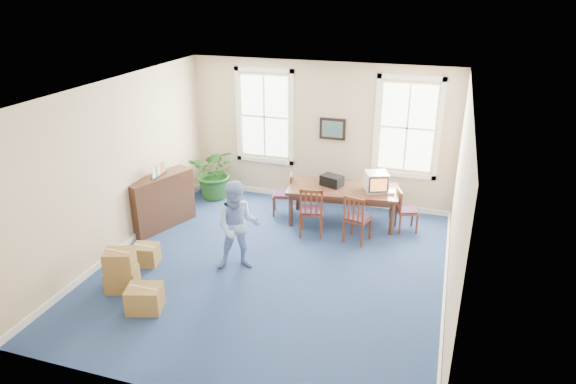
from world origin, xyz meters
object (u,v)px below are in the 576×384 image
(crt_tv, at_px, (376,182))
(chair_near_left, at_px, (312,210))
(conference_table, at_px, (342,205))
(cardboard_boxes, at_px, (134,268))
(man, at_px, (238,226))
(potted_plant, at_px, (216,172))
(credenza, at_px, (161,201))

(crt_tv, bearing_deg, chair_near_left, -165.63)
(conference_table, relative_size, crt_tv, 4.79)
(cardboard_boxes, bearing_deg, man, 39.87)
(man, xyz_separation_m, potted_plant, (-1.76, 2.82, -0.18))
(chair_near_left, xyz_separation_m, man, (-0.88, -1.65, 0.29))
(man, relative_size, potted_plant, 1.29)
(chair_near_left, height_order, cardboard_boxes, chair_near_left)
(chair_near_left, bearing_deg, crt_tv, -154.80)
(man, height_order, potted_plant, man)
(chair_near_left, height_order, credenza, credenza)
(crt_tv, distance_m, chair_near_left, 1.47)
(chair_near_left, xyz_separation_m, cardboard_boxes, (-2.27, -2.81, -0.15))
(crt_tv, bearing_deg, conference_table, 162.74)
(man, relative_size, credenza, 1.12)
(man, bearing_deg, potted_plant, 100.60)
(chair_near_left, distance_m, cardboard_boxes, 3.61)
(chair_near_left, distance_m, man, 1.90)
(chair_near_left, bearing_deg, man, 50.98)
(crt_tv, relative_size, cardboard_boxes, 0.35)
(conference_table, xyz_separation_m, cardboard_boxes, (-2.73, -3.58, -0.00))
(chair_near_left, height_order, man, man)
(potted_plant, height_order, cardboard_boxes, potted_plant)
(chair_near_left, distance_m, credenza, 3.12)
(man, xyz_separation_m, cardboard_boxes, (-1.39, -1.16, -0.44))
(chair_near_left, relative_size, potted_plant, 0.83)
(crt_tv, xyz_separation_m, cardboard_boxes, (-3.40, -3.63, -0.59))
(cardboard_boxes, bearing_deg, credenza, 109.68)
(chair_near_left, relative_size, cardboard_boxes, 0.79)
(conference_table, height_order, crt_tv, crt_tv)
(chair_near_left, bearing_deg, conference_table, -131.79)
(potted_plant, bearing_deg, chair_near_left, -23.81)
(crt_tv, height_order, chair_near_left, crt_tv)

